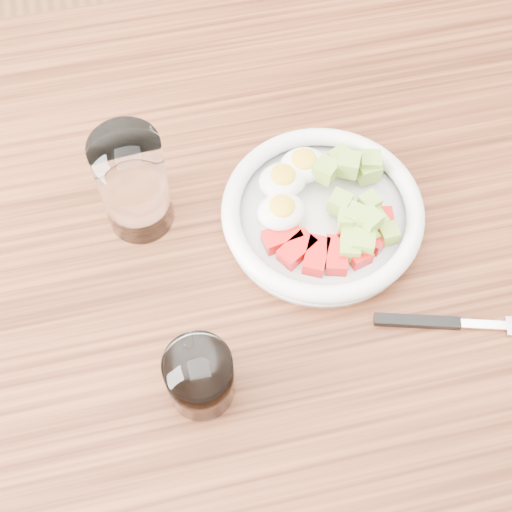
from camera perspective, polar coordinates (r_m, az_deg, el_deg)
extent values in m
plane|color=brown|center=(1.49, 0.47, -14.96)|extent=(4.00, 4.00, 0.00)
cube|color=brown|center=(0.78, 0.87, -2.22)|extent=(1.50, 0.90, 0.04)
cylinder|color=white|center=(0.80, 5.26, 3.00)|extent=(0.21, 0.21, 0.01)
torus|color=white|center=(0.78, 5.36, 3.63)|extent=(0.22, 0.22, 0.02)
cube|color=red|center=(0.76, 2.09, 1.47)|extent=(0.04, 0.03, 0.02)
cube|color=red|center=(0.76, 3.30, 0.51)|extent=(0.05, 0.04, 0.02)
cube|color=red|center=(0.76, 4.84, 0.01)|extent=(0.04, 0.05, 0.02)
cube|color=red|center=(0.76, 6.46, 0.05)|extent=(0.03, 0.05, 0.02)
cube|color=red|center=(0.76, 7.89, 0.62)|extent=(0.03, 0.05, 0.02)
cube|color=red|center=(0.77, 8.92, 1.61)|extent=(0.04, 0.05, 0.02)
cube|color=red|center=(0.78, 9.40, 2.86)|extent=(0.04, 0.03, 0.02)
ellipsoid|color=white|center=(0.79, 2.13, 6.03)|extent=(0.05, 0.05, 0.03)
ellipsoid|color=yellow|center=(0.78, 2.16, 6.51)|extent=(0.03, 0.03, 0.01)
ellipsoid|color=white|center=(0.80, 3.81, 7.25)|extent=(0.05, 0.05, 0.03)
ellipsoid|color=yellow|center=(0.79, 3.86, 7.74)|extent=(0.03, 0.03, 0.01)
ellipsoid|color=white|center=(0.77, 2.07, 3.55)|extent=(0.05, 0.05, 0.03)
ellipsoid|color=yellow|center=(0.76, 2.10, 4.01)|extent=(0.03, 0.03, 0.01)
cube|color=#9ABC48|center=(0.76, 9.07, 2.81)|extent=(0.03, 0.03, 0.02)
cube|color=#9ABC48|center=(0.77, 8.16, 1.29)|extent=(0.03, 0.03, 0.02)
cube|color=#9ABC48|center=(0.76, 7.50, 0.54)|extent=(0.03, 0.03, 0.02)
cube|color=#9ABC48|center=(0.82, 6.79, 7.67)|extent=(0.03, 0.03, 0.02)
cube|color=#9ABC48|center=(0.76, 7.32, 2.92)|extent=(0.02, 0.02, 0.02)
cube|color=#9ABC48|center=(0.79, 5.60, 6.83)|extent=(0.03, 0.03, 0.02)
cube|color=#9ABC48|center=(0.76, 8.03, 3.14)|extent=(0.03, 0.03, 0.02)
cube|color=#9ABC48|center=(0.79, 7.40, 7.28)|extent=(0.03, 0.03, 0.02)
cube|color=#9ABC48|center=(0.76, 7.61, 1.23)|extent=(0.03, 0.03, 0.02)
cube|color=#9ABC48|center=(0.77, 10.53, 1.77)|extent=(0.02, 0.02, 0.02)
cube|color=#9ABC48|center=(0.78, 9.07, 4.21)|extent=(0.02, 0.02, 0.02)
cube|color=#9ABC48|center=(0.76, 8.79, 1.08)|extent=(0.02, 0.02, 0.02)
cube|color=#9ABC48|center=(0.78, 6.74, 4.22)|extent=(0.03, 0.03, 0.02)
cube|color=#9ABC48|center=(0.81, 8.93, 6.84)|extent=(0.03, 0.03, 0.02)
cube|color=#9ABC48|center=(0.78, 9.43, 2.72)|extent=(0.03, 0.03, 0.02)
cube|color=#9ABC48|center=(0.81, 9.12, 7.38)|extent=(0.03, 0.03, 0.02)
cube|color=#9ABC48|center=(0.77, 8.84, 1.55)|extent=(0.02, 0.02, 0.02)
cube|color=#9ABC48|center=(0.76, 8.54, 1.04)|extent=(0.03, 0.03, 0.02)
cube|color=black|center=(0.76, 12.76, -5.12)|extent=(0.09, 0.04, 0.01)
cube|color=silver|center=(0.77, 17.87, -5.26)|extent=(0.05, 0.02, 0.00)
cylinder|color=white|center=(0.76, -9.79, 5.72)|extent=(0.07, 0.07, 0.13)
cylinder|color=white|center=(0.68, -4.52, -9.64)|extent=(0.07, 0.07, 0.07)
cylinder|color=black|center=(0.69, -4.51, -9.69)|extent=(0.06, 0.06, 0.06)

